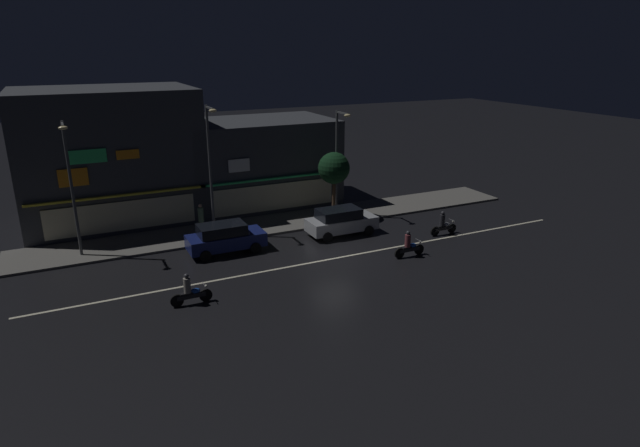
{
  "coord_description": "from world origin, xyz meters",
  "views": [
    {
      "loc": [
        -12.68,
        -24.26,
        11.13
      ],
      "look_at": [
        0.31,
        2.49,
        1.23
      ],
      "focal_mm": 30.2,
      "sensor_mm": 36.0,
      "label": 1
    }
  ],
  "objects": [
    {
      "name": "ground_plane",
      "position": [
        0.0,
        0.0,
        0.0
      ],
      "size": [
        140.0,
        140.0,
        0.0
      ],
      "primitive_type": "plane",
      "color": "black"
    },
    {
      "name": "lane_divider_stripe",
      "position": [
        0.0,
        0.0,
        0.01
      ],
      "size": [
        31.4,
        0.16,
        0.01
      ],
      "primitive_type": "cube",
      "color": "beige",
      "rests_on": "ground"
    },
    {
      "name": "sidewalk_far",
      "position": [
        0.0,
        6.91,
        0.07
      ],
      "size": [
        33.05,
        3.82,
        0.14
      ],
      "primitive_type": "cube",
      "color": "#5B5954",
      "rests_on": "ground"
    },
    {
      "name": "storefront_left_block",
      "position": [
        -9.92,
        12.79,
        4.29
      ],
      "size": [
        10.86,
        8.09,
        8.58
      ],
      "color": "#383A3F",
      "rests_on": "ground"
    },
    {
      "name": "storefront_center_block",
      "position": [
        -0.0,
        12.2,
        3.05
      ],
      "size": [
        10.67,
        6.92,
        6.11
      ],
      "color": "#383A3F",
      "rests_on": "ground"
    },
    {
      "name": "streetlamp_west",
      "position": [
        -12.46,
        6.09,
        4.45
      ],
      "size": [
        0.44,
        1.64,
        7.32
      ],
      "color": "#47494C",
      "rests_on": "sidewalk_far"
    },
    {
      "name": "streetlamp_mid",
      "position": [
        -4.9,
        6.45,
        4.66
      ],
      "size": [
        0.44,
        1.64,
        7.74
      ],
      "color": "#47494C",
      "rests_on": "sidewalk_far"
    },
    {
      "name": "streetlamp_east",
      "position": [
        3.61,
        6.55,
        4.28
      ],
      "size": [
        0.44,
        1.64,
        7.01
      ],
      "color": "#47494C",
      "rests_on": "sidewalk_far"
    },
    {
      "name": "pedestrian_on_sidewalk",
      "position": [
        -5.58,
        6.98,
        1.0
      ],
      "size": [
        0.35,
        0.35,
        1.84
      ],
      "rotation": [
        0.0,
        0.0,
        3.88
      ],
      "color": "#4C664C",
      "rests_on": "sidewalk_far"
    },
    {
      "name": "street_tree",
      "position": [
        3.23,
        6.41,
        3.44
      ],
      "size": [
        2.09,
        2.09,
        4.38
      ],
      "color": "#473323",
      "rests_on": "sidewalk_far"
    },
    {
      "name": "parked_car_near_kerb",
      "position": [
        -5.1,
        3.56,
        0.87
      ],
      "size": [
        4.3,
        1.98,
        1.67
      ],
      "color": "navy",
      "rests_on": "ground"
    },
    {
      "name": "parked_car_trailing",
      "position": [
        2.16,
        3.36,
        0.87
      ],
      "size": [
        4.3,
        1.98,
        1.67
      ],
      "rotation": [
        0.0,
        0.0,
        3.14
      ],
      "color": "#9EA0A5",
      "rests_on": "ground"
    },
    {
      "name": "motorcycle_lead",
      "position": [
        7.8,
        0.57,
        0.63
      ],
      "size": [
        1.9,
        0.6,
        1.52
      ],
      "rotation": [
        0.0,
        0.0,
        -0.13
      ],
      "color": "black",
      "rests_on": "ground"
    },
    {
      "name": "motorcycle_following",
      "position": [
        3.8,
        -1.52,
        0.63
      ],
      "size": [
        1.9,
        0.6,
        1.52
      ],
      "rotation": [
        0.0,
        0.0,
        3.13
      ],
      "color": "black",
      "rests_on": "ground"
    },
    {
      "name": "motorcycle_opposite_lane",
      "position": [
        -8.37,
        -2.03,
        0.63
      ],
      "size": [
        1.9,
        0.6,
        1.52
      ],
      "rotation": [
        0.0,
        0.0,
        3.26
      ],
      "color": "black",
      "rests_on": "ground"
    },
    {
      "name": "traffic_cone",
      "position": [
        4.81,
        4.48,
        0.28
      ],
      "size": [
        0.36,
        0.36,
        0.55
      ],
      "primitive_type": "cone",
      "color": "orange",
      "rests_on": "ground"
    }
  ]
}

